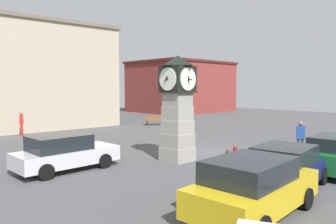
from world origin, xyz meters
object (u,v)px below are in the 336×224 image
Objects in this scene: clock_tower at (177,107)px; bollard_mid_row at (228,161)px; car_near_tower at (286,166)px; bench at (154,119)px; car_navy_sedan at (253,186)px; car_silver_hatch at (65,152)px; pedestrian_crossing_lot at (301,136)px; pedestrian_by_cars at (21,122)px; bollard_near_tower at (235,155)px.

bollard_mid_row is at bearing -92.07° from clock_tower.
car_near_tower is 2.44× the size of bench.
bollard_mid_row reaches higher than bench.
car_navy_sedan is at bearing -125.55° from bench.
car_silver_hatch reaches higher than bench.
clock_tower is 1.27× the size of car_near_tower.
car_near_tower is 8.95m from car_silver_hatch.
car_navy_sedan reaches higher than bench.
pedestrian_crossing_lot is at bearing -34.76° from clock_tower.
pedestrian_crossing_lot is at bearing -65.97° from pedestrian_by_cars.
car_near_tower reaches higher than bollard_near_tower.
car_silver_hatch is 2.64× the size of bench.
bollard_near_tower is 0.52× the size of bench.
clock_tower is at bearing 145.24° from pedestrian_crossing_lot.
bollard_near_tower is 0.48× the size of pedestrian_crossing_lot.
pedestrian_crossing_lot is (5.50, -0.71, 0.53)m from bollard_mid_row.
car_silver_hatch is (-4.34, 7.82, 0.01)m from car_near_tower.
bollard_near_tower is at bearing 22.61° from bollard_mid_row.
bollard_mid_row is at bearing 172.62° from pedestrian_crossing_lot.
bench is at bearing 60.84° from car_near_tower.
bench is (8.01, 14.15, 0.09)m from bollard_near_tower.
bollard_mid_row is 0.23× the size of car_silver_hatch.
bollard_mid_row is 16.53m from pedestrian_by_cars.
bollard_mid_row is 0.25× the size of car_near_tower.
clock_tower reaches higher than bollard_near_tower.
car_navy_sedan reaches higher than bollard_mid_row.
bollard_mid_row is at bearing -82.63° from pedestrian_by_cars.
car_silver_hatch is 11.75m from pedestrian_crossing_lot.
pedestrian_crossing_lot is 18.72m from pedestrian_by_cars.
car_near_tower reaches higher than bench.
clock_tower is 3.53m from bollard_near_tower.
car_silver_hatch is at bearing 149.94° from pedestrian_crossing_lot.
pedestrian_by_cars is (-3.47, 15.82, 0.58)m from bollard_near_tower.
car_navy_sedan is 2.54× the size of pedestrian_crossing_lot.
clock_tower is 2.88× the size of pedestrian_by_cars.
pedestrian_by_cars is at bearing 99.48° from clock_tower.
bollard_near_tower is 0.21× the size of car_near_tower.
bollard_mid_row is 0.60× the size of bench.
pedestrian_by_cars is at bearing 97.37° from bollard_mid_row.
car_silver_hatch is at bearing -102.78° from pedestrian_by_cars.
clock_tower is at bearing -24.15° from car_silver_hatch.
pedestrian_by_cars is (-7.62, 17.10, -0.02)m from pedestrian_crossing_lot.
bollard_mid_row is (-0.11, -3.03, -2.13)m from clock_tower.
bollard_mid_row is 2.69m from car_near_tower.
car_navy_sedan is (-4.73, -3.69, 0.39)m from bollard_near_tower.
bench is (9.36, 14.71, 0.03)m from bollard_mid_row.
car_near_tower is 2.24× the size of pedestrian_crossing_lot.
clock_tower is 2.84× the size of pedestrian_crossing_lot.
bollard_mid_row is 6.97m from car_silver_hatch.
pedestrian_crossing_lot is (4.15, -1.27, 0.60)m from bollard_near_tower.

